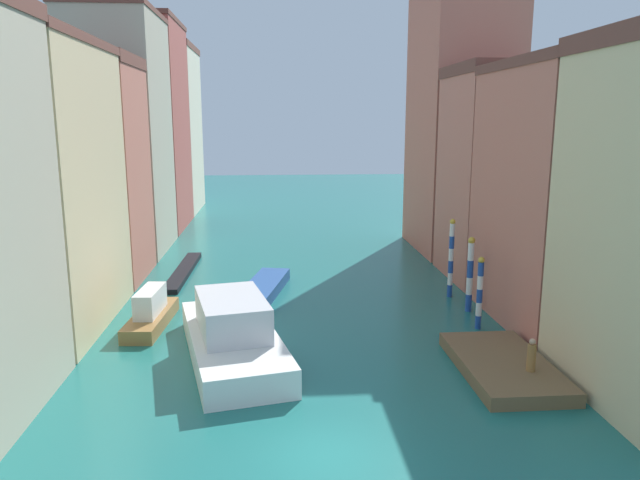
{
  "coord_description": "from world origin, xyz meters",
  "views": [
    {
      "loc": [
        -1.58,
        -17.63,
        10.82
      ],
      "look_at": [
        2.08,
        28.13,
        1.5
      ],
      "focal_mm": 33.33,
      "sensor_mm": 36.0,
      "label": 1
    }
  ],
  "objects_px": {
    "mooring_pole_1": "(470,274)",
    "motorboat_0": "(264,288)",
    "person_on_dock": "(531,356)",
    "vaporetto_white": "(233,335)",
    "gondola_black": "(183,271)",
    "mooring_pole_0": "(480,292)",
    "mooring_pole_2": "(451,257)",
    "waterfront_dock": "(503,366)",
    "motorboat_1": "(151,313)"
  },
  "relations": [
    {
      "from": "mooring_pole_1",
      "to": "motorboat_1",
      "type": "xyz_separation_m",
      "value": [
        -17.7,
        -1.1,
        -1.49
      ]
    },
    {
      "from": "person_on_dock",
      "to": "gondola_black",
      "type": "distance_m",
      "value": 25.94
    },
    {
      "from": "vaporetto_white",
      "to": "gondola_black",
      "type": "relative_size",
      "value": 1.02
    },
    {
      "from": "vaporetto_white",
      "to": "motorboat_1",
      "type": "distance_m",
      "value": 6.53
    },
    {
      "from": "mooring_pole_1",
      "to": "mooring_pole_2",
      "type": "xyz_separation_m",
      "value": [
        -0.24,
        2.87,
        0.27
      ]
    },
    {
      "from": "person_on_dock",
      "to": "motorboat_0",
      "type": "distance_m",
      "value": 18.05
    },
    {
      "from": "mooring_pole_2",
      "to": "gondola_black",
      "type": "relative_size",
      "value": 0.46
    },
    {
      "from": "person_on_dock",
      "to": "motorboat_1",
      "type": "height_order",
      "value": "motorboat_1"
    },
    {
      "from": "gondola_black",
      "to": "vaporetto_white",
      "type": "bearing_deg",
      "value": -73.86
    },
    {
      "from": "waterfront_dock",
      "to": "vaporetto_white",
      "type": "xyz_separation_m",
      "value": [
        -11.86,
        2.7,
        0.79
      ]
    },
    {
      "from": "mooring_pole_2",
      "to": "vaporetto_white",
      "type": "height_order",
      "value": "mooring_pole_2"
    },
    {
      "from": "mooring_pole_2",
      "to": "motorboat_1",
      "type": "distance_m",
      "value": 17.99
    },
    {
      "from": "mooring_pole_0",
      "to": "motorboat_0",
      "type": "bearing_deg",
      "value": 146.99
    },
    {
      "from": "waterfront_dock",
      "to": "vaporetto_white",
      "type": "distance_m",
      "value": 12.19
    },
    {
      "from": "vaporetto_white",
      "to": "motorboat_0",
      "type": "relative_size",
      "value": 1.42
    },
    {
      "from": "motorboat_1",
      "to": "person_on_dock",
      "type": "bearing_deg",
      "value": -26.43
    },
    {
      "from": "person_on_dock",
      "to": "vaporetto_white",
      "type": "xyz_separation_m",
      "value": [
        -12.51,
        3.92,
        -0.15
      ]
    },
    {
      "from": "motorboat_0",
      "to": "motorboat_1",
      "type": "relative_size",
      "value": 1.3
    },
    {
      "from": "mooring_pole_2",
      "to": "gondola_black",
      "type": "distance_m",
      "value": 18.88
    },
    {
      "from": "motorboat_1",
      "to": "gondola_black",
      "type": "bearing_deg",
      "value": 89.45
    },
    {
      "from": "vaporetto_white",
      "to": "motorboat_1",
      "type": "bearing_deg",
      "value": 135.17
    },
    {
      "from": "mooring_pole_0",
      "to": "motorboat_1",
      "type": "bearing_deg",
      "value": 174.08
    },
    {
      "from": "vaporetto_white",
      "to": "mooring_pole_0",
      "type": "bearing_deg",
      "value": 12.51
    },
    {
      "from": "person_on_dock",
      "to": "gondola_black",
      "type": "bearing_deg",
      "value": 131.08
    },
    {
      "from": "vaporetto_white",
      "to": "waterfront_dock",
      "type": "bearing_deg",
      "value": -12.83
    },
    {
      "from": "mooring_pole_2",
      "to": "person_on_dock",
      "type": "bearing_deg",
      "value": -91.47
    },
    {
      "from": "mooring_pole_0",
      "to": "waterfront_dock",
      "type": "bearing_deg",
      "value": -98.08
    },
    {
      "from": "motorboat_0",
      "to": "motorboat_1",
      "type": "bearing_deg",
      "value": -136.57
    },
    {
      "from": "waterfront_dock",
      "to": "mooring_pole_1",
      "type": "height_order",
      "value": "mooring_pole_1"
    },
    {
      "from": "gondola_black",
      "to": "motorboat_1",
      "type": "distance_m",
      "value": 11.04
    },
    {
      "from": "person_on_dock",
      "to": "mooring_pole_1",
      "type": "distance_m",
      "value": 9.68
    },
    {
      "from": "mooring_pole_1",
      "to": "gondola_black",
      "type": "relative_size",
      "value": 0.41
    },
    {
      "from": "mooring_pole_1",
      "to": "motorboat_0",
      "type": "bearing_deg",
      "value": 159.14
    },
    {
      "from": "gondola_black",
      "to": "motorboat_0",
      "type": "xyz_separation_m",
      "value": [
        5.8,
        -5.43,
        0.19
      ]
    },
    {
      "from": "mooring_pole_0",
      "to": "motorboat_1",
      "type": "distance_m",
      "value": 17.4
    },
    {
      "from": "waterfront_dock",
      "to": "motorboat_1",
      "type": "distance_m",
      "value": 18.03
    },
    {
      "from": "vaporetto_white",
      "to": "gondola_black",
      "type": "bearing_deg",
      "value": 106.14
    },
    {
      "from": "motorboat_1",
      "to": "vaporetto_white",
      "type": "bearing_deg",
      "value": -44.83
    },
    {
      "from": "vaporetto_white",
      "to": "motorboat_0",
      "type": "xyz_separation_m",
      "value": [
        1.28,
        10.19,
        -0.72
      ]
    },
    {
      "from": "waterfront_dock",
      "to": "gondola_black",
      "type": "bearing_deg",
      "value": 131.8
    },
    {
      "from": "mooring_pole_0",
      "to": "mooring_pole_1",
      "type": "distance_m",
      "value": 2.93
    },
    {
      "from": "mooring_pole_2",
      "to": "mooring_pole_1",
      "type": "bearing_deg",
      "value": -85.12
    },
    {
      "from": "gondola_black",
      "to": "motorboat_1",
      "type": "height_order",
      "value": "motorboat_1"
    },
    {
      "from": "person_on_dock",
      "to": "gondola_black",
      "type": "xyz_separation_m",
      "value": [
        -17.03,
        19.54,
        -1.06
      ]
    },
    {
      "from": "mooring_pole_1",
      "to": "gondola_black",
      "type": "xyz_separation_m",
      "value": [
        -17.6,
        9.93,
        -2.06
      ]
    },
    {
      "from": "waterfront_dock",
      "to": "person_on_dock",
      "type": "height_order",
      "value": "person_on_dock"
    },
    {
      "from": "person_on_dock",
      "to": "motorboat_1",
      "type": "relative_size",
      "value": 0.24
    },
    {
      "from": "mooring_pole_0",
      "to": "motorboat_0",
      "type": "distance_m",
      "value": 13.65
    },
    {
      "from": "mooring_pole_1",
      "to": "motorboat_0",
      "type": "distance_m",
      "value": 12.76
    },
    {
      "from": "mooring_pole_1",
      "to": "vaporetto_white",
      "type": "height_order",
      "value": "mooring_pole_1"
    }
  ]
}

